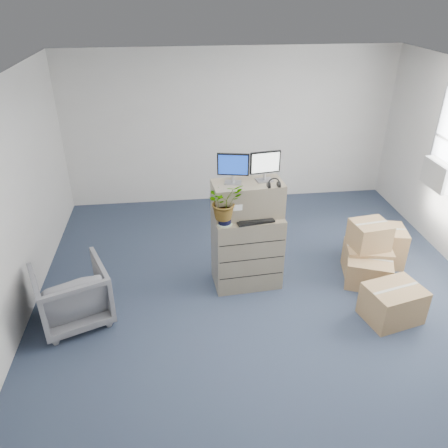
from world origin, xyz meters
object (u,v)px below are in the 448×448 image
Objects in this scene: monitor_right at (265,165)px; office_chair at (72,292)px; filing_cabinet_lower at (247,250)px; monitor_left at (233,167)px; keyboard at (255,220)px; water_bottle at (255,202)px; potted_plant at (224,205)px.

office_chair is (-2.46, -0.60, -1.30)m from monitor_right.
monitor_left is (-0.19, 0.06, 1.19)m from filing_cabinet_lower.
monitor_right is 0.82× the size of keyboard.
water_bottle is (0.11, 0.09, 0.67)m from filing_cabinet_lower.
keyboard is 0.82× the size of potted_plant.
filing_cabinet_lower is 2.66× the size of monitor_left.
keyboard is 0.47m from potted_plant.
keyboard is at bearing -131.26° from monitor_right.
monitor_right reaches higher than filing_cabinet_lower.
potted_plant is (-0.14, -0.24, -0.41)m from monitor_left.
keyboard is at bearing -72.25° from filing_cabinet_lower.
keyboard is (0.26, -0.22, -0.66)m from monitor_left.
monitor_right is 2.85m from office_chair.
monitor_left reaches higher than filing_cabinet_lower.
keyboard reaches higher than office_chair.
filing_cabinet_lower is 0.56m from keyboard.
monitor_left is 0.67× the size of potted_plant.
filing_cabinet_lower is 0.87m from potted_plant.
filing_cabinet_lower is at bearing 102.41° from keyboard.
water_bottle is 0.53m from potted_plant.
keyboard is (0.06, -0.15, 0.54)m from filing_cabinet_lower.
potted_plant is at bearing -107.91° from monitor_left.
water_bottle is 0.48× the size of potted_plant.
water_bottle is 0.34× the size of office_chair.
potted_plant is (-0.44, -0.27, 0.12)m from water_bottle.
office_chair is at bearing -174.95° from monitor_right.
keyboard is 1.69× the size of water_bottle.
water_bottle is at bearing 69.81° from keyboard.
monitor_left reaches higher than monitor_right.
filing_cabinet_lower is 1.21m from monitor_left.
potted_plant is at bearing 173.69° from keyboard.
water_bottle is at bearing 31.53° from potted_plant.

